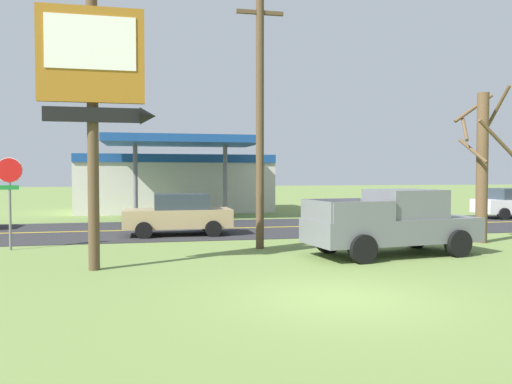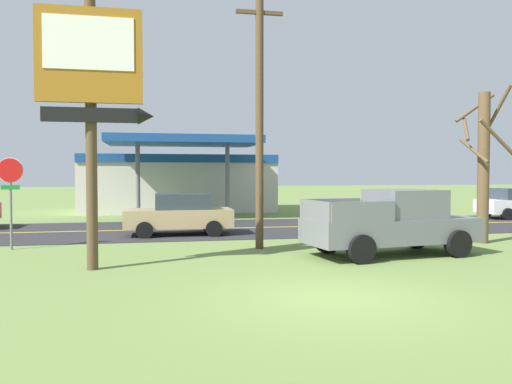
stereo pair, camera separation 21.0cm
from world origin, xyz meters
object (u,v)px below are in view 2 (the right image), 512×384
Objects in this scene: car_tan_mid_lane at (179,214)px; pickup_grey_parked_on_lawn at (393,223)px; utility_pole at (259,103)px; motel_sign at (93,85)px; bare_tree at (484,163)px; stop_sign at (10,187)px; gas_station at (178,181)px.

pickup_grey_parked_on_lawn is at bearing -46.30° from car_tan_mid_lane.
utility_pole is 6.17m from car_tan_mid_lane.
motel_sign is at bearing -109.38° from car_tan_mid_lane.
utility_pole is 1.62× the size of bare_tree.
pickup_grey_parked_on_lawn is at bearing -156.54° from bare_tree.
pickup_grey_parked_on_lawn is (11.50, -3.44, -1.06)m from stop_sign.
gas_station is (-1.77, 17.28, -2.78)m from utility_pole.
motel_sign is 8.39m from car_tan_mid_lane.
bare_tree is at bearing 23.46° from pickup_grey_parked_on_lawn.
pickup_grey_parked_on_lawn is (-4.32, -1.88, -1.85)m from bare_tree.
gas_station is 2.86× the size of car_tan_mid_lane.
stop_sign is 15.92m from bare_tree.
stop_sign is 17.09m from gas_station.
car_tan_mid_lane is at bearing 70.62° from motel_sign.
pickup_grey_parked_on_lawn is (8.49, 0.76, -3.68)m from motel_sign.
utility_pole is (4.85, 2.89, 0.08)m from motel_sign.
car_tan_mid_lane is (-6.01, 6.29, -0.13)m from pickup_grey_parked_on_lawn.
stop_sign is 0.54× the size of pickup_grey_parked_on_lawn.
utility_pole is at bearing 149.65° from pickup_grey_parked_on_lawn.
car_tan_mid_lane is at bearing 119.70° from utility_pole.
gas_station is at bearing 105.56° from pickup_grey_parked_on_lawn.
motel_sign reaches higher than stop_sign.
car_tan_mid_lane is (-2.37, 4.16, -3.89)m from utility_pole.
utility_pole is at bearing -84.16° from gas_station.
gas_station is (-9.73, 17.54, -0.87)m from bare_tree.
motel_sign is at bearing -98.69° from gas_station.
bare_tree is (7.96, -0.25, -1.91)m from utility_pole.
bare_tree is (15.82, -1.57, 0.79)m from stop_sign.
utility_pole reaches higher than bare_tree.
utility_pole is 1.64× the size of pickup_grey_parked_on_lawn.
gas_station reaches higher than pickup_grey_parked_on_lawn.
bare_tree reaches higher than pickup_grey_parked_on_lawn.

